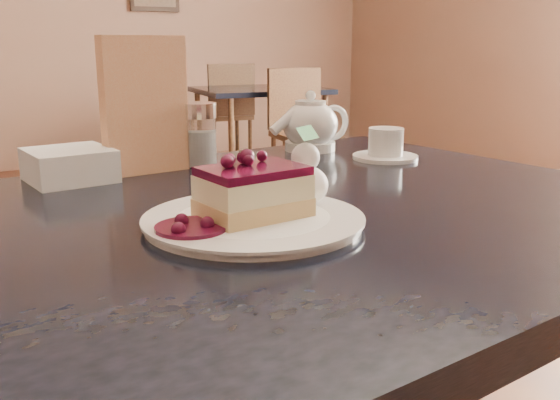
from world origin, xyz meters
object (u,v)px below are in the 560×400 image
bg_table_far_right (261,170)px  cheesecake_slice (253,192)px  tea_set (324,130)px  main_table (233,275)px  dessert_plate (253,221)px

bg_table_far_right → cheesecake_slice: bearing=-111.3°
cheesecake_slice → tea_set: size_ratio=0.49×
main_table → tea_set: (0.40, 0.36, 0.14)m
dessert_plate → main_table: bearing=96.1°
main_table → dessert_plate: size_ratio=5.01×
cheesecake_slice → bg_table_far_right: bearing=55.8°
dessert_plate → tea_set: (0.39, 0.42, 0.04)m
bg_table_far_right → tea_set: bearing=-108.9°
main_table → tea_set: 0.56m
tea_set → main_table: bearing=-137.4°
main_table → bg_table_far_right: bearing=55.3°
main_table → tea_set: tea_set is taller
main_table → bg_table_far_right: size_ratio=0.82×
dessert_plate → tea_set: tea_set is taller
main_table → bg_table_far_right: 4.12m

